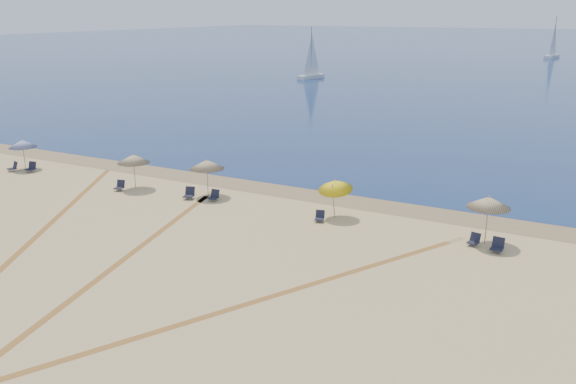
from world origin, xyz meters
name	(u,v)px	position (x,y,z in m)	size (l,w,h in m)	color
ocean	(557,44)	(0.00, 225.00, 0.01)	(500.00, 500.00, 0.00)	#0C2151
wet_sand	(317,195)	(0.00, 24.00, 0.00)	(500.00, 500.00, 0.00)	olive
umbrella_0	(22,144)	(-21.79, 19.99, 1.92)	(1.97, 1.98, 2.26)	gray
umbrella_1	(133,159)	(-11.19, 19.85, 2.02)	(2.09, 2.09, 2.36)	gray
umbrella_2	(207,164)	(-6.02, 20.69, 2.06)	(2.16, 2.16, 2.40)	gray
umbrella_3	(335,185)	(2.64, 20.60, 1.92)	(1.94, 2.01, 2.41)	gray
umbrella_4	(489,202)	(10.86, 20.45, 2.19)	(2.13, 2.13, 2.53)	gray
chair_0	(13,167)	(-22.11, 19.21, 0.30)	(0.74, 0.81, 0.68)	black
chair_1	(31,167)	(-20.83, 19.70, 0.31)	(0.70, 0.79, 0.71)	black
chair_2	(120,186)	(-11.84, 19.10, 0.29)	(0.66, 0.73, 0.66)	black
chair_3	(189,194)	(-6.76, 19.73, 0.32)	(0.78, 0.85, 0.72)	black
chair_4	(214,196)	(-5.18, 20.11, 0.29)	(0.59, 0.68, 0.67)	black
chair_5	(320,217)	(2.15, 19.68, 0.27)	(0.63, 0.70, 0.60)	black
chair_6	(474,240)	(10.42, 20.02, 0.27)	(0.62, 0.69, 0.61)	black
chair_7	(497,246)	(11.57, 19.69, 0.30)	(0.61, 0.71, 0.69)	black
sailboat_0	(311,63)	(-29.28, 85.05, 2.63)	(2.74, 6.01, 8.68)	white
sailboat_2	(553,45)	(3.70, 154.08, 3.07)	(3.17, 7.02, 10.14)	white
tire_tracks	(104,273)	(-3.55, 9.06, 0.00)	(51.63, 42.62, 0.00)	tan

